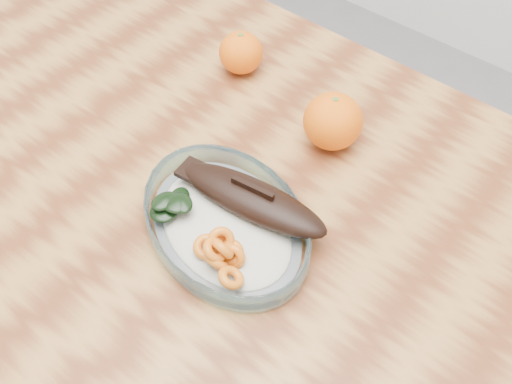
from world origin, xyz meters
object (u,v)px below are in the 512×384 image
(orange_left, at_px, (241,53))
(dining_table, at_px, (199,227))
(plated_meal, at_px, (227,220))
(orange_right, at_px, (333,121))

(orange_left, bearing_deg, dining_table, -64.65)
(plated_meal, relative_size, orange_left, 8.70)
(orange_right, bearing_deg, plated_meal, -92.96)
(plated_meal, bearing_deg, orange_left, 146.18)
(dining_table, xyz_separation_m, orange_left, (-0.11, 0.22, 0.13))
(plated_meal, bearing_deg, dining_table, 179.62)
(dining_table, height_order, plated_meal, plated_meal)
(dining_table, xyz_separation_m, orange_right, (0.10, 0.18, 0.14))
(dining_table, distance_m, orange_left, 0.28)
(orange_right, bearing_deg, dining_table, -118.47)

